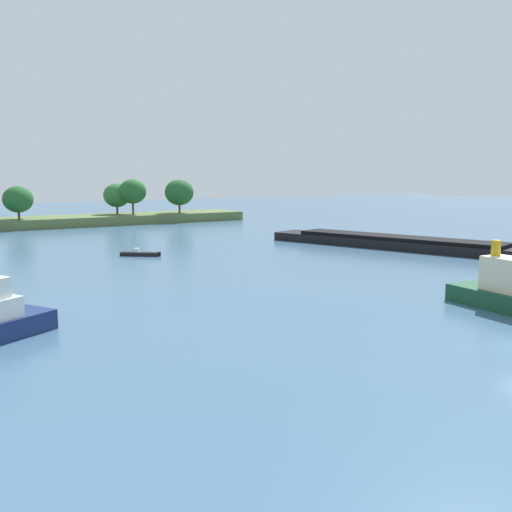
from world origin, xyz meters
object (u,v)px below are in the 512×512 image
at_px(small_motorboat, 320,235).
at_px(fishing_skiff, 140,254).
at_px(tugboat, 510,293).
at_px(cargo_barge, 413,243).

relative_size(small_motorboat, fishing_skiff, 1.25).
height_order(small_motorboat, tugboat, tugboat).
distance_m(cargo_barge, fishing_skiff, 36.49).
relative_size(small_motorboat, tugboat, 0.57).
xyz_separation_m(small_motorboat, tugboat, (-20.67, -48.19, 1.11)).
xyz_separation_m(cargo_barge, fishing_skiff, (-33.47, 14.53, -0.65)).
distance_m(small_motorboat, fishing_skiff, 34.22).
bearing_deg(cargo_barge, small_motorboat, 89.27).
distance_m(cargo_barge, tugboat, 34.54).
bearing_deg(small_motorboat, tugboat, -113.22).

